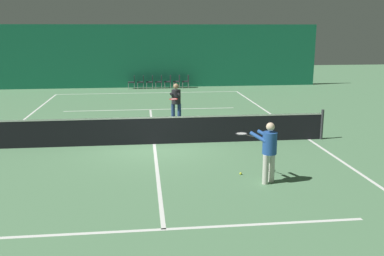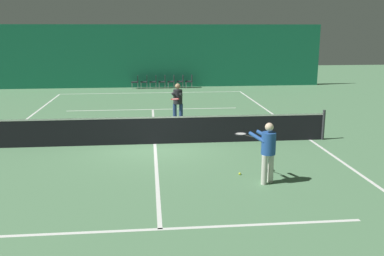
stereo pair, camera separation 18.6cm
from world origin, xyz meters
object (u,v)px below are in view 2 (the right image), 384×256
Objects in this scene: tennis_net at (155,129)px; player_far at (178,100)px; tennis_ball at (240,174)px; courtside_chair_5 at (181,80)px; courtside_chair_6 at (190,80)px; courtside_chair_4 at (172,81)px; player_near at (267,148)px; courtside_chair_2 at (154,81)px; courtside_chair_3 at (163,81)px; courtside_chair_1 at (145,81)px; courtside_chair_0 at (136,81)px.

player_far is (1.01, 3.23, 0.45)m from tennis_net.
tennis_net reaches higher than tennis_ball.
courtside_chair_5 and courtside_chair_6 have the same top height.
player_far is at bearing -1.90° from courtside_chair_4.
courtside_chair_5 is (-0.81, 18.03, -0.44)m from player_near.
courtside_chair_3 is at bearing 90.00° from courtside_chair_2.
courtside_chair_3 is (0.78, 13.98, -0.03)m from tennis_net.
courtside_chair_6 is at bearing 90.00° from courtside_chair_5.
courtside_chair_3 is at bearing -90.00° from courtside_chair_6.
player_far is at bearing 7.52° from courtside_chair_1.
tennis_net is 14.29× the size of courtside_chair_1.
courtside_chair_1 is (-0.41, 13.98, -0.03)m from tennis_net.
tennis_net is 14.29× the size of courtside_chair_6.
courtside_chair_2 is 1.00× the size of courtside_chair_3.
player_near is at bearing 4.45° from courtside_chair_4.
player_far reaches higher than player_near.
tennis_net is 14.12m from courtside_chair_5.
courtside_chair_6 is at bearing 90.00° from courtside_chair_3.
courtside_chair_3 is 0.59m from courtside_chair_4.
courtside_chair_2 is at bearing -25.93° from player_near.
player_far is 1.97× the size of courtside_chair_3.
player_near is at bearing 2.58° from courtside_chair_5.
player_far reaches higher than courtside_chair_5.
tennis_ball is at bearing 20.72° from player_far.
tennis_net reaches higher than courtside_chair_0.
player_far is 1.97× the size of courtside_chair_0.
courtside_chair_2 is 0.59m from courtside_chair_3.
courtside_chair_3 is (-0.23, 10.75, -0.48)m from player_far.
courtside_chair_3 and courtside_chair_5 have the same top height.
player_far reaches higher than courtside_chair_4.
courtside_chair_4 is (0.36, 10.75, -0.48)m from player_far.
courtside_chair_5 is 17.39m from tennis_ball.
player_far is 10.79m from courtside_chair_2.
courtside_chair_1 is at bearing -90.00° from courtside_chair_5.
player_far is 1.97× the size of courtside_chair_1.
tennis_ball is (2.24, -3.40, -0.48)m from tennis_net.
courtside_chair_6 is 12.73× the size of tennis_ball.
tennis_net reaches higher than courtside_chair_1.
tennis_net is 14.21m from courtside_chair_6.
courtside_chair_2 is 1.78m from courtside_chair_5.
courtside_chair_5 is (2.37, 0.00, 0.00)m from courtside_chair_1.
courtside_chair_4 is (-1.40, 18.03, -0.44)m from player_near.
player_near reaches higher than courtside_chair_3.
courtside_chair_3 reaches higher than tennis_ball.
courtside_chair_4 is 1.00× the size of courtside_chair_6.
courtside_chair_2 is (-0.83, 10.75, -0.48)m from player_far.
courtside_chair_4 is (1.37, 13.98, -0.03)m from tennis_net.
tennis_ball is (1.22, -6.63, -0.93)m from player_far.
courtside_chair_1 is 1.00× the size of courtside_chair_4.
courtside_chair_3 and courtside_chair_4 have the same top height.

